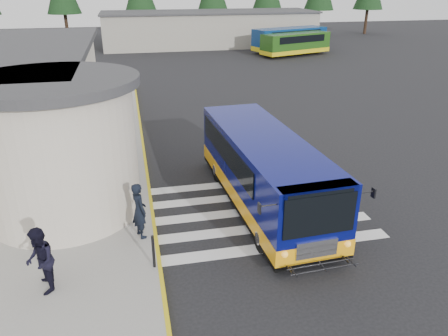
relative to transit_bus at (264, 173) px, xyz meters
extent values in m
plane|color=black|center=(-0.08, 0.35, -1.28)|extent=(140.00, 140.00, 0.00)
cube|color=gray|center=(-9.08, 4.35, -1.21)|extent=(10.00, 34.00, 0.15)
cube|color=gold|center=(-4.13, 4.35, -1.20)|extent=(0.12, 34.00, 0.16)
cylinder|color=beige|center=(-7.08, 0.85, 1.12)|extent=(5.20, 5.20, 4.50)
cylinder|color=#38383A|center=(-7.08, 0.85, 3.52)|extent=(5.80, 5.80, 0.30)
cube|color=black|center=(-6.56, 5.35, -0.03)|extent=(0.08, 1.20, 2.20)
cube|color=#38383A|center=(-6.08, 5.35, 1.27)|extent=(1.20, 1.80, 0.12)
cube|color=silver|center=(-0.58, -2.85, -1.28)|extent=(8.00, 0.55, 0.01)
cube|color=silver|center=(-0.58, -1.65, -1.28)|extent=(8.00, 0.55, 0.01)
cube|color=silver|center=(-0.58, -0.45, -1.28)|extent=(8.00, 0.55, 0.01)
cube|color=silver|center=(-0.58, 0.75, -1.28)|extent=(8.00, 0.55, 0.01)
cube|color=silver|center=(-0.58, 1.95, -1.28)|extent=(8.00, 0.55, 0.01)
cube|color=gray|center=(5.92, 42.35, 0.72)|extent=(26.00, 8.00, 4.00)
cube|color=#38383A|center=(5.92, 42.35, 2.82)|extent=(26.40, 8.40, 0.20)
cylinder|color=black|center=(-12.08, 50.35, 0.52)|extent=(0.44, 0.44, 3.60)
cylinder|color=black|center=(-2.08, 50.35, 0.52)|extent=(0.44, 0.44, 3.60)
cylinder|color=black|center=(7.92, 50.35, 0.52)|extent=(0.44, 0.44, 3.60)
cylinder|color=black|center=(15.92, 50.35, 0.52)|extent=(0.44, 0.44, 3.60)
cylinder|color=black|center=(23.92, 50.35, 0.52)|extent=(0.44, 0.44, 3.60)
cylinder|color=black|center=(31.92, 50.35, 0.52)|extent=(0.44, 0.44, 3.60)
cube|color=#070C5A|center=(0.00, 0.04, 0.25)|extent=(2.89, 8.89, 2.29)
cube|color=#FDA710|center=(0.00, 0.04, -0.62)|extent=(2.92, 8.92, 0.55)
cube|color=black|center=(0.00, 0.04, -0.94)|extent=(2.91, 8.91, 0.21)
cube|color=black|center=(0.23, -4.36, 0.62)|extent=(2.14, 0.17, 1.22)
cube|color=silver|center=(0.23, -4.37, -0.45)|extent=(1.27, 0.12, 0.54)
cube|color=black|center=(-1.28, 0.75, 0.72)|extent=(0.38, 6.43, 0.88)
cube|color=black|center=(1.19, 0.88, 0.72)|extent=(0.38, 6.43, 0.88)
cylinder|color=black|center=(-0.92, -2.94, -0.81)|extent=(0.34, 0.95, 0.94)
cylinder|color=black|center=(1.22, -2.83, -0.81)|extent=(0.34, 0.95, 0.94)
cylinder|color=black|center=(-1.21, 2.51, -0.81)|extent=(0.34, 0.95, 0.94)
cylinder|color=black|center=(0.94, 2.62, -0.81)|extent=(0.34, 0.95, 0.94)
cube|color=black|center=(-1.48, -4.29, 1.01)|extent=(0.06, 0.18, 0.29)
cube|color=black|center=(1.92, -4.11, 1.01)|extent=(0.06, 0.18, 0.29)
imported|color=black|center=(-4.58, -1.50, -0.20)|extent=(0.67, 0.80, 1.87)
imported|color=black|center=(-7.21, -3.69, -0.20)|extent=(0.87, 1.03, 1.87)
cylinder|color=black|center=(-4.28, -3.28, -0.61)|extent=(0.09, 0.09, 1.04)
cube|color=navy|center=(13.98, 35.29, 0.27)|extent=(9.32, 5.22, 2.30)
cube|color=gold|center=(13.98, 35.29, -0.66)|extent=(9.36, 5.26, 0.50)
cube|color=black|center=(13.98, 35.29, 0.82)|extent=(7.44, 4.63, 0.80)
cube|color=#204A13|center=(13.71, 32.65, 0.11)|extent=(8.37, 4.82, 2.07)
cube|color=gold|center=(13.71, 32.65, -0.73)|extent=(8.41, 4.85, 0.45)
cube|color=black|center=(13.71, 32.65, 0.60)|extent=(6.69, 4.26, 0.72)
camera|label=1|loc=(-4.55, -13.95, 6.54)|focal=35.00mm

